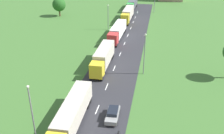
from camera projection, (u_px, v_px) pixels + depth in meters
road at (108, 84)px, 46.18m from camera, size 10.00×140.00×0.06m
lane_marking_centre at (103, 96)px, 42.54m from camera, size 0.16×120.59×0.01m
truck_lead at (71, 116)px, 34.29m from camera, size 2.89×14.72×3.43m
truck_second at (103, 57)px, 51.76m from camera, size 2.51×12.50×3.79m
truck_third at (117, 31)px, 67.81m from camera, size 2.84×14.27×3.42m
truck_fourth at (128, 14)px, 83.87m from camera, size 2.59×13.64×3.74m
truck_fifth at (132, 4)px, 98.62m from camera, size 2.81×13.66×3.43m
car_second at (113, 114)px, 36.69m from camera, size 1.86×4.22×1.45m
lamppost_lead at (32, 111)px, 31.10m from camera, size 0.36×0.36×8.12m
lamppost_second at (144, 52)px, 47.88m from camera, size 0.36×0.36×8.22m
lamppost_third at (108, 16)px, 74.07m from camera, size 0.36×0.36×7.34m
lamppost_fourth at (155, 0)px, 93.08m from camera, size 0.36×0.36×7.95m
tree_birch at (59, 5)px, 88.18m from camera, size 4.57×4.57×6.35m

